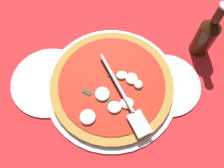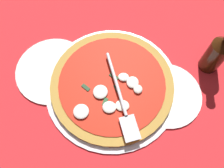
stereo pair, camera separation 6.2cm
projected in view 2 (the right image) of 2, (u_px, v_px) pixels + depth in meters
ground_plane at (106, 74)px, 79.38cm from camera, size 108.28×108.28×0.80cm
checker_pattern at (106, 74)px, 78.97cm from camera, size 108.28×108.28×0.10cm
pizza_pan at (112, 86)px, 76.66cm from camera, size 43.26×43.26×0.91cm
dinner_plate_left at (167, 95)px, 75.33cm from camera, size 22.07×22.07×1.00cm
dinner_plate_right at (53, 70)px, 78.87cm from camera, size 24.72×24.72×1.00cm
pizza at (112, 85)px, 75.30cm from camera, size 39.52×39.52×3.01cm
pizza_server at (120, 97)px, 71.03cm from camera, size 13.33×28.15×1.00cm
beer_bottle at (217, 53)px, 72.28cm from camera, size 6.41×6.41×22.15cm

